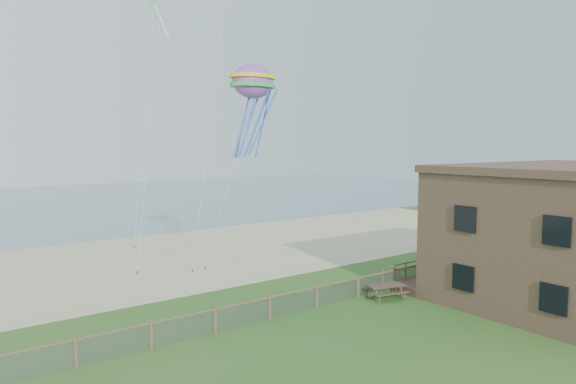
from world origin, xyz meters
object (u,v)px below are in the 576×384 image
chainlink_fence (317,298)px  picnic_table (386,291)px  motel (575,234)px  octopus_kite (253,108)px

chainlink_fence → picnic_table: chainlink_fence is taller
chainlink_fence → picnic_table: bearing=-13.5°
motel → picnic_table: motel is taller
chainlink_fence → octopus_kite: size_ratio=5.54×
chainlink_fence → motel: 15.06m
motel → octopus_kite: bearing=128.5°
chainlink_fence → motel: size_ratio=2.41×
octopus_kite → picnic_table: bearing=-67.5°
chainlink_fence → octopus_kite: octopus_kite is taller
picnic_table → octopus_kite: size_ratio=0.31×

